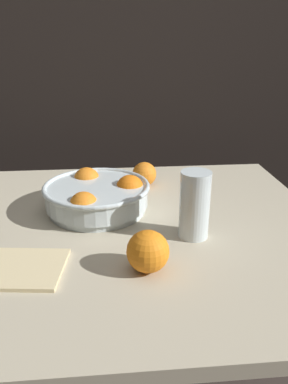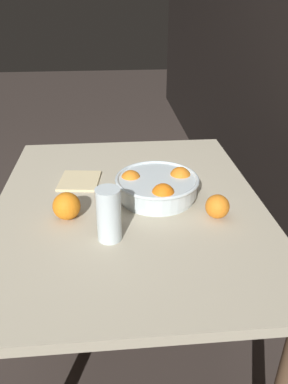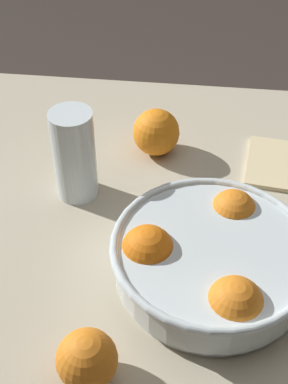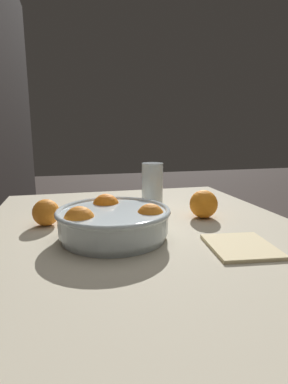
{
  "view_description": "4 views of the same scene",
  "coord_description": "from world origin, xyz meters",
  "px_view_note": "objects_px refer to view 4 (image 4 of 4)",
  "views": [
    {
      "loc": [
        0.01,
        -0.8,
        1.13
      ],
      "look_at": [
        0.09,
        0.03,
        0.79
      ],
      "focal_mm": 35.0,
      "sensor_mm": 36.0,
      "label": 1
    },
    {
      "loc": [
        1.04,
        -0.05,
        1.32
      ],
      "look_at": [
        0.1,
        0.04,
        0.8
      ],
      "focal_mm": 35.0,
      "sensor_mm": 36.0,
      "label": 2
    },
    {
      "loc": [
        0.01,
        0.57,
        1.3
      ],
      "look_at": [
        0.08,
        0.01,
        0.79
      ],
      "focal_mm": 50.0,
      "sensor_mm": 36.0,
      "label": 3
    },
    {
      "loc": [
        -0.71,
        0.19,
        0.97
      ],
      "look_at": [
        0.1,
        -0.01,
        0.79
      ],
      "focal_mm": 28.0,
      "sensor_mm": 36.0,
      "label": 4
    }
  ],
  "objects_px": {
    "orange_loose_front": "(46,212)",
    "juice_glass": "(152,189)",
    "fruit_bowl": "(113,221)",
    "orange_loose_near_bowl": "(204,204)"
  },
  "relations": [
    {
      "from": "orange_loose_front",
      "to": "juice_glass",
      "type": "bearing_deg",
      "value": -75.78
    },
    {
      "from": "juice_glass",
      "to": "fruit_bowl",
      "type": "bearing_deg",
      "value": 143.98
    },
    {
      "from": "fruit_bowl",
      "to": "juice_glass",
      "type": "bearing_deg",
      "value": -36.02
    },
    {
      "from": "juice_glass",
      "to": "orange_loose_front",
      "type": "height_order",
      "value": "juice_glass"
    },
    {
      "from": "fruit_bowl",
      "to": "orange_loose_front",
      "type": "height_order",
      "value": "fruit_bowl"
    },
    {
      "from": "fruit_bowl",
      "to": "juice_glass",
      "type": "distance_m",
      "value": 0.27
    },
    {
      "from": "fruit_bowl",
      "to": "orange_loose_front",
      "type": "distance_m",
      "value": 0.21
    },
    {
      "from": "orange_loose_near_bowl",
      "to": "fruit_bowl",
      "type": "bearing_deg",
      "value": 109.69
    },
    {
      "from": "orange_loose_front",
      "to": "orange_loose_near_bowl",
      "type": "bearing_deg",
      "value": -94.38
    },
    {
      "from": "orange_loose_near_bowl",
      "to": "orange_loose_front",
      "type": "relative_size",
      "value": 1.14
    }
  ]
}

